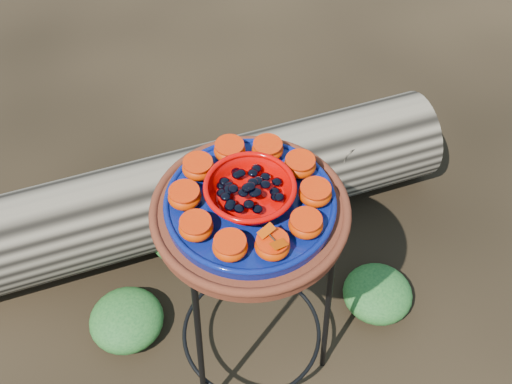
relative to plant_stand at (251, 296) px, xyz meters
name	(u,v)px	position (x,y,z in m)	size (l,w,h in m)	color
ground	(252,354)	(0.00, 0.00, -0.35)	(60.00, 60.00, 0.00)	black
plant_stand	(251,296)	(0.00, 0.00, 0.00)	(0.44, 0.44, 0.70)	black
terracotta_saucer	(250,213)	(0.00, 0.00, 0.37)	(0.44, 0.44, 0.04)	#521C0F
cobalt_plate	(250,204)	(0.00, 0.00, 0.40)	(0.38, 0.38, 0.03)	#000F47
red_bowl	(250,193)	(0.00, 0.00, 0.44)	(0.19, 0.19, 0.05)	#CF0301
glass_gems	(250,182)	(0.00, 0.00, 0.48)	(0.15, 0.15, 0.03)	black
orange_half_0	(272,246)	(-0.01, -0.14, 0.43)	(0.07, 0.07, 0.04)	#C02600
orange_half_1	(306,224)	(0.08, -0.12, 0.43)	(0.07, 0.07, 0.04)	#C02600
orange_half_2	(315,194)	(0.13, -0.05, 0.43)	(0.07, 0.07, 0.04)	#C02600
orange_half_3	(300,165)	(0.14, 0.04, 0.43)	(0.07, 0.07, 0.04)	#C02600
orange_half_4	(268,150)	(0.09, 0.11, 0.43)	(0.07, 0.07, 0.04)	#C02600
orange_half_5	(230,150)	(0.00, 0.14, 0.43)	(0.07, 0.07, 0.04)	#C02600
orange_half_6	(198,168)	(-0.08, 0.12, 0.43)	(0.07, 0.07, 0.04)	#C02600
orange_half_7	(185,197)	(-0.13, 0.05, 0.43)	(0.07, 0.07, 0.04)	#C02600
orange_half_8	(196,227)	(-0.14, -0.04, 0.43)	(0.07, 0.07, 0.04)	#C02600
orange_half_9	(230,247)	(-0.09, -0.11, 0.43)	(0.07, 0.07, 0.04)	#C02600
butterfly	(273,238)	(-0.01, -0.14, 0.46)	(0.08, 0.05, 0.01)	#BA3400
driftwood_log	(202,191)	(0.03, 0.56, -0.19)	(1.70, 0.45, 0.32)	black
foliage_left	(126,319)	(-0.33, 0.23, -0.29)	(0.23, 0.23, 0.12)	#16431A
foliage_right	(378,293)	(0.45, 0.02, -0.29)	(0.23, 0.23, 0.11)	#16431A
foliage_back	(187,231)	(-0.05, 0.48, -0.28)	(0.27, 0.27, 0.13)	#16431A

